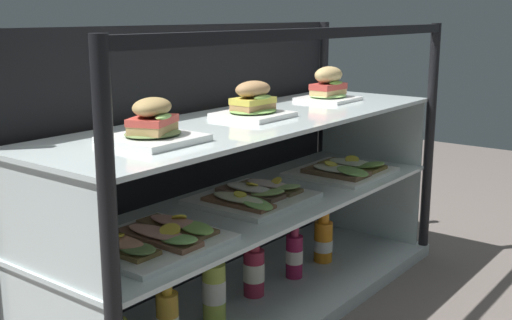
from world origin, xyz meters
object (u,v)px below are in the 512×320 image
Objects in this scene: open_sandwich_tray_near_right_corner at (254,195)px; juice_bottle_near_post at (323,240)px; plated_roll_sandwich_mid_right at (328,87)px; open_sandwich_tray_left_of_center at (154,239)px; plated_roll_sandwich_left_of_center at (153,126)px; open_sandwich_tray_right_of_center at (345,170)px; plated_roll_sandwich_mid_left at (253,104)px; juice_bottle_tucked_behind at (253,270)px; juice_bottle_front_second at (167,319)px; juice_bottle_back_left at (215,290)px; juice_bottle_front_right_end at (294,254)px.

open_sandwich_tray_near_right_corner is 1.66× the size of juice_bottle_near_post.
plated_roll_sandwich_mid_right reaches higher than open_sandwich_tray_left_of_center.
plated_roll_sandwich_left_of_center reaches higher than open_sandwich_tray_right_of_center.
open_sandwich_tray_left_of_center reaches higher than juice_bottle_near_post.
open_sandwich_tray_near_right_corner is (0.44, 0.03, -0.28)m from plated_roll_sandwich_left_of_center.
plated_roll_sandwich_mid_right is at bearing 2.39° from plated_roll_sandwich_mid_left.
juice_bottle_tucked_behind is at bearing 59.31° from open_sandwich_tray_near_right_corner.
open_sandwich_tray_left_of_center is at bearing 179.28° from open_sandwich_tray_right_of_center.
open_sandwich_tray_near_right_corner is at bearing 173.92° from open_sandwich_tray_right_of_center.
juice_bottle_front_second is (-0.86, -0.03, -0.55)m from plated_roll_sandwich_mid_right.
juice_bottle_tucked_behind is at bearing 5.00° from plated_roll_sandwich_left_of_center.
plated_roll_sandwich_left_of_center is at bearing -175.00° from juice_bottle_tucked_behind.
juice_bottle_tucked_behind is (0.45, 0.04, -0.53)m from plated_roll_sandwich_left_of_center.
open_sandwich_tray_left_of_center is at bearing -157.72° from plated_roll_sandwich_left_of_center.
plated_roll_sandwich_mid_right is at bearing 28.22° from juice_bottle_near_post.
juice_bottle_back_left reaches higher than juice_bottle_tucked_behind.
plated_roll_sandwich_mid_left reaches higher than juice_bottle_back_left.
open_sandwich_tray_near_right_corner is (-0.47, -0.03, -0.29)m from plated_roll_sandwich_mid_right.
plated_roll_sandwich_mid_right reaches higher than open_sandwich_tray_right_of_center.
juice_bottle_back_left is at bearing 178.77° from juice_bottle_front_right_end.
open_sandwich_tray_left_of_center is 0.53m from juice_bottle_tucked_behind.
juice_bottle_back_left is 1.07× the size of juice_bottle_front_right_end.
open_sandwich_tray_near_right_corner is 1.66× the size of juice_bottle_front_second.
juice_bottle_front_right_end is (-0.27, -0.04, -0.54)m from plated_roll_sandwich_mid_right.
juice_bottle_back_left is at bearing -1.45° from juice_bottle_front_second.
open_sandwich_tray_near_right_corner is 0.31m from juice_bottle_back_left.
juice_bottle_back_left is (-0.20, -0.01, -0.52)m from plated_roll_sandwich_mid_left.
juice_bottle_front_second is 0.19m from juice_bottle_back_left.
plated_roll_sandwich_mid_right is 0.89× the size of juice_bottle_tucked_behind.
plated_roll_sandwich_mid_left is 0.95× the size of juice_bottle_tucked_behind.
juice_bottle_front_second is 1.00× the size of juice_bottle_tucked_behind.
plated_roll_sandwich_mid_left is 0.66m from juice_bottle_near_post.
open_sandwich_tray_near_right_corner is 0.47m from open_sandwich_tray_right_of_center.
open_sandwich_tray_near_right_corner is at bearing 177.72° from juice_bottle_near_post.
juice_bottle_near_post is at bearing 1.14° from plated_roll_sandwich_left_of_center.
juice_bottle_near_post is at bearing -3.35° from juice_bottle_tucked_behind.
plated_roll_sandwich_left_of_center is 0.69m from juice_bottle_tucked_behind.
open_sandwich_tray_right_of_center is at bearing -7.70° from juice_bottle_front_right_end.
juice_bottle_front_right_end is at bearing -3.98° from open_sandwich_tray_near_right_corner.
juice_bottle_front_second is 0.78m from juice_bottle_near_post.
juice_bottle_back_left is (0.19, -0.00, 0.02)m from juice_bottle_front_second.
juice_bottle_tucked_behind is at bearing -177.35° from plated_roll_sandwich_mid_right.
open_sandwich_tray_left_of_center is 0.89m from juice_bottle_near_post.
juice_bottle_tucked_behind reaches higher than juice_bottle_near_post.
juice_bottle_near_post is at bearing 156.33° from open_sandwich_tray_right_of_center.
juice_bottle_back_left is at bearing -178.34° from open_sandwich_tray_near_right_corner.
plated_roll_sandwich_left_of_center reaches higher than juice_bottle_near_post.
open_sandwich_tray_near_right_corner reaches higher than juice_bottle_near_post.
juice_bottle_front_right_end is (0.59, -0.01, 0.00)m from juice_bottle_front_second.
open_sandwich_tray_near_right_corner is at bearing 176.02° from juice_bottle_front_right_end.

